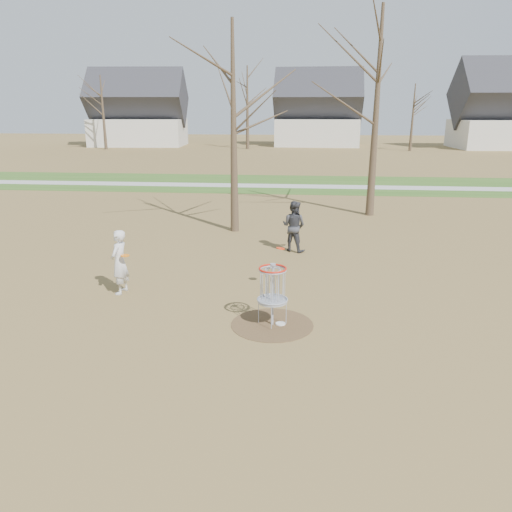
{
  "coord_description": "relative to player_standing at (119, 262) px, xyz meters",
  "views": [
    {
      "loc": [
        0.62,
        -9.95,
        4.53
      ],
      "look_at": [
        -0.5,
        1.5,
        1.1
      ],
      "focal_mm": 35.0,
      "sensor_mm": 36.0,
      "label": 1
    }
  ],
  "objects": [
    {
      "name": "ground",
      "position": [
        3.95,
        -1.57,
        -0.82
      ],
      "size": [
        160.0,
        160.0,
        0.0
      ],
      "primitive_type": "plane",
      "color": "brown",
      "rests_on": "ground"
    },
    {
      "name": "green_band",
      "position": [
        3.95,
        19.43,
        -0.81
      ],
      "size": [
        160.0,
        8.0,
        0.01
      ],
      "primitive_type": "cube",
      "color": "#2D5119",
      "rests_on": "ground"
    },
    {
      "name": "footpath",
      "position": [
        3.95,
        18.43,
        -0.8
      ],
      "size": [
        160.0,
        1.5,
        0.01
      ],
      "primitive_type": "cube",
      "color": "#9E9E99",
      "rests_on": "green_band"
    },
    {
      "name": "dirt_circle",
      "position": [
        3.95,
        -1.57,
        -0.81
      ],
      "size": [
        1.8,
        1.8,
        0.01
      ],
      "primitive_type": "cylinder",
      "color": "#47331E",
      "rests_on": "ground"
    },
    {
      "name": "player_standing",
      "position": [
        0.0,
        0.0,
        0.0
      ],
      "size": [
        0.46,
        0.64,
        1.64
      ],
      "primitive_type": "imported",
      "rotation": [
        0.0,
        0.0,
        -1.69
      ],
      "color": "silver",
      "rests_on": "ground"
    },
    {
      "name": "player_throwing",
      "position": [
        4.25,
        4.33,
        0.01
      ],
      "size": [
        1.0,
        0.91,
        1.67
      ],
      "primitive_type": "imported",
      "rotation": [
        0.0,
        0.0,
        2.72
      ],
      "color": "#37373C",
      "rests_on": "ground"
    },
    {
      "name": "disc_grounded",
      "position": [
        4.13,
        -1.54,
        -0.8
      ],
      "size": [
        0.22,
        0.22,
        0.02
      ],
      "primitive_type": "cylinder",
      "color": "white",
      "rests_on": "dirt_circle"
    },
    {
      "name": "discs_in_play",
      "position": [
        2.2,
        0.26,
        0.26
      ],
      "size": [
        4.01,
        0.97,
        0.12
      ],
      "color": "#F6340C",
      "rests_on": "ground"
    },
    {
      "name": "disc_golf_basket",
      "position": [
        3.95,
        -1.57,
        0.09
      ],
      "size": [
        0.64,
        0.64,
        1.35
      ],
      "color": "#9EA3AD",
      "rests_on": "ground"
    },
    {
      "name": "bare_trees",
      "position": [
        5.72,
        34.22,
        4.53
      ],
      "size": [
        52.62,
        44.98,
        9.0
      ],
      "color": "#382B1E",
      "rests_on": "ground"
    },
    {
      "name": "houses_row",
      "position": [
        8.26,
        50.99,
        2.7
      ],
      "size": [
        56.51,
        10.01,
        7.26
      ],
      "color": "silver",
      "rests_on": "ground"
    }
  ]
}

